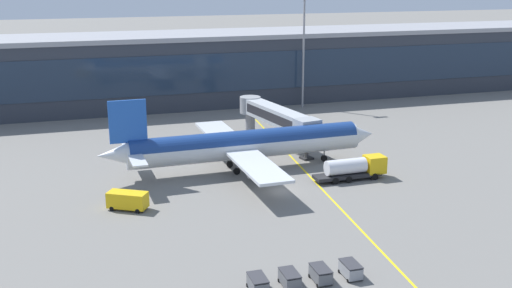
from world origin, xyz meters
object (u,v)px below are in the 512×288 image
object	(u,v)px
crew_van	(127,200)
baggage_cart_0	(258,283)
baggage_cart_3	(351,269)
main_airliner	(245,144)
baggage_cart_1	(290,279)
fuel_tanker	(355,168)
baggage_cart_2	(321,274)

from	to	relation	value
crew_van	baggage_cart_0	bearing A→B (deg)	-68.95
crew_van	baggage_cart_0	size ratio (longest dim) A/B	2.02
baggage_cart_0	baggage_cart_3	size ratio (longest dim) A/B	1.00
main_airliner	baggage_cart_1	xyz separation A→B (m)	(-6.17, -35.95, -3.21)
baggage_cart_0	fuel_tanker	bearing A→B (deg)	49.07
baggage_cart_2	baggage_cart_3	world-z (taller)	same
fuel_tanker	baggage_cart_1	distance (m)	33.49
main_airliner	crew_van	xyz separation A→B (m)	(-18.91, -11.15, -2.67)
fuel_tanker	baggage_cart_0	bearing A→B (deg)	-130.93
baggage_cart_0	baggage_cart_1	bearing A→B (deg)	-0.34
baggage_cart_1	crew_van	bearing A→B (deg)	117.18
main_airliner	baggage_cart_1	distance (m)	36.62
main_airliner	fuel_tanker	xyz separation A→B (m)	(13.87, -9.13, -2.24)
fuel_tanker	baggage_cart_2	bearing A→B (deg)	-122.11
main_airliner	baggage_cart_2	size ratio (longest dim) A/B	16.38
fuel_tanker	baggage_cart_0	xyz separation A→B (m)	(-23.24, -26.80, -0.96)
baggage_cart_1	baggage_cart_3	xyz separation A→B (m)	(6.40, -0.04, 0.00)
fuel_tanker	baggage_cart_2	distance (m)	31.70
crew_van	baggage_cart_1	xyz separation A→B (m)	(12.74, -24.80, -0.53)
fuel_tanker	crew_van	world-z (taller)	fuel_tanker
main_airliner	baggage_cart_3	world-z (taller)	main_airliner
main_airliner	crew_van	distance (m)	22.11
crew_van	baggage_cart_1	size ratio (longest dim) A/B	2.02
baggage_cart_2	main_airliner	bearing A→B (deg)	85.28
fuel_tanker	baggage_cart_2	world-z (taller)	fuel_tanker
baggage_cart_1	main_airliner	bearing A→B (deg)	80.26
crew_van	baggage_cart_3	size ratio (longest dim) A/B	2.02
baggage_cart_2	fuel_tanker	bearing A→B (deg)	57.89
fuel_tanker	crew_van	size ratio (longest dim) A/B	2.02
baggage_cart_3	fuel_tanker	bearing A→B (deg)	63.07
fuel_tanker	baggage_cart_0	world-z (taller)	fuel_tanker
crew_van	main_airliner	bearing A→B (deg)	30.52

